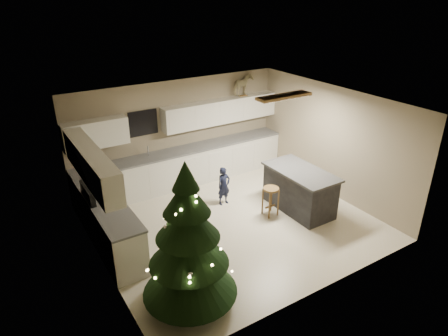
{
  "coord_description": "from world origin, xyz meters",
  "views": [
    {
      "loc": [
        -4.02,
        -6.06,
        4.62
      ],
      "look_at": [
        0.0,
        0.35,
        1.15
      ],
      "focal_mm": 32.0,
      "sensor_mm": 36.0,
      "label": 1
    }
  ],
  "objects_px": {
    "toddler": "(224,186)",
    "christmas_tree": "(189,249)",
    "bar_stool": "(271,195)",
    "rocking_horse": "(243,85)",
    "island": "(299,190)"
  },
  "relations": [
    {
      "from": "bar_stool",
      "to": "rocking_horse",
      "type": "xyz_separation_m",
      "value": [
        0.93,
        2.48,
        1.79
      ]
    },
    {
      "from": "bar_stool",
      "to": "rocking_horse",
      "type": "distance_m",
      "value": 3.2
    },
    {
      "from": "island",
      "to": "toddler",
      "type": "xyz_separation_m",
      "value": [
        -1.3,
        1.09,
        -0.03
      ]
    },
    {
      "from": "island",
      "to": "bar_stool",
      "type": "xyz_separation_m",
      "value": [
        -0.7,
        0.14,
        0.01
      ]
    },
    {
      "from": "bar_stool",
      "to": "toddler",
      "type": "xyz_separation_m",
      "value": [
        -0.6,
        0.96,
        -0.04
      ]
    },
    {
      "from": "christmas_tree",
      "to": "toddler",
      "type": "bearing_deg",
      "value": 48.46
    },
    {
      "from": "bar_stool",
      "to": "toddler",
      "type": "relative_size",
      "value": 0.72
    },
    {
      "from": "toddler",
      "to": "bar_stool",
      "type": "bearing_deg",
      "value": -61.87
    },
    {
      "from": "island",
      "to": "christmas_tree",
      "type": "height_order",
      "value": "christmas_tree"
    },
    {
      "from": "bar_stool",
      "to": "toddler",
      "type": "height_order",
      "value": "toddler"
    },
    {
      "from": "bar_stool",
      "to": "rocking_horse",
      "type": "height_order",
      "value": "rocking_horse"
    },
    {
      "from": "island",
      "to": "rocking_horse",
      "type": "relative_size",
      "value": 2.45
    },
    {
      "from": "christmas_tree",
      "to": "toddler",
      "type": "distance_m",
      "value": 3.26
    },
    {
      "from": "toddler",
      "to": "island",
      "type": "bearing_deg",
      "value": -44.07
    },
    {
      "from": "toddler",
      "to": "christmas_tree",
      "type": "bearing_deg",
      "value": -135.56
    }
  ]
}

